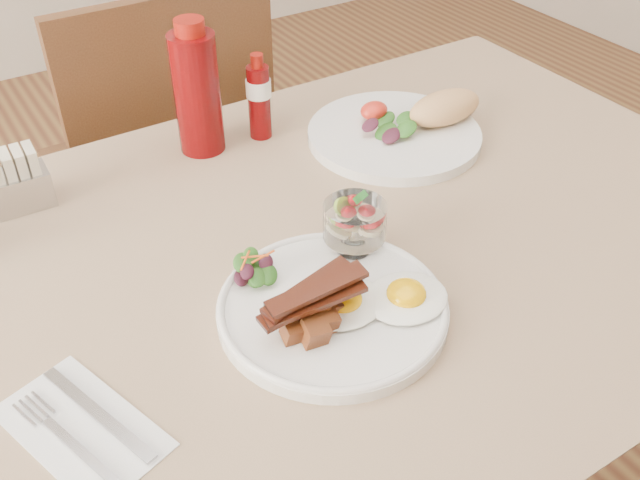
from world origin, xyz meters
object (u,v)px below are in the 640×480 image
at_px(table, 330,291).
at_px(hot_sauce_bottle, 259,98).
at_px(chair_far, 165,165).
at_px(fruit_cup, 355,221).
at_px(ketchup_bottle, 197,91).
at_px(sugar_caddy, 13,184).
at_px(second_plate, 406,127).
at_px(main_plate, 332,309).

relative_size(table, hot_sauce_bottle, 9.15).
relative_size(chair_far, hot_sauce_bottle, 6.40).
distance_m(chair_far, fruit_cup, 0.76).
height_order(ketchup_bottle, sugar_caddy, ketchup_bottle).
height_order(table, second_plate, second_plate).
relative_size(table, chair_far, 1.43).
bearing_deg(chair_far, table, -90.00).
height_order(table, fruit_cup, fruit_cup).
bearing_deg(hot_sauce_bottle, main_plate, -107.31).
relative_size(table, ketchup_bottle, 6.12).
xyz_separation_m(second_plate, hot_sauce_bottle, (-0.20, 0.13, 0.05)).
xyz_separation_m(chair_far, ketchup_bottle, (-0.04, -0.34, 0.33)).
bearing_deg(second_plate, main_plate, -139.03).
distance_m(table, main_plate, 0.17).
xyz_separation_m(table, sugar_caddy, (-0.34, 0.31, 0.13)).
bearing_deg(table, fruit_cup, -79.44).
distance_m(chair_far, ketchup_bottle, 0.47).
bearing_deg(ketchup_bottle, main_plate, -94.29).
xyz_separation_m(main_plate, fruit_cup, (0.08, 0.07, 0.05)).
distance_m(table, second_plate, 0.34).
bearing_deg(second_plate, table, -146.52).
bearing_deg(hot_sauce_bottle, chair_far, 99.70).
bearing_deg(table, chair_far, 90.00).
bearing_deg(fruit_cup, sugar_caddy, 133.92).
distance_m(main_plate, second_plate, 0.45).
height_order(table, ketchup_bottle, ketchup_bottle).
xyz_separation_m(ketchup_bottle, sugar_caddy, (-0.30, -0.01, -0.06)).
relative_size(main_plate, hot_sauce_bottle, 1.93).
xyz_separation_m(table, ketchup_bottle, (-0.04, 0.32, 0.19)).
xyz_separation_m(second_plate, ketchup_bottle, (-0.30, 0.15, 0.08)).
relative_size(chair_far, ketchup_bottle, 4.28).
bearing_deg(second_plate, hot_sauce_bottle, 146.61).
distance_m(table, chair_far, 0.68).
height_order(fruit_cup, sugar_caddy, fruit_cup).
bearing_deg(fruit_cup, table, 100.56).
xyz_separation_m(fruit_cup, ketchup_bottle, (-0.05, 0.37, 0.04)).
xyz_separation_m(table, fruit_cup, (0.01, -0.04, 0.15)).
height_order(table, sugar_caddy, sugar_caddy).
bearing_deg(main_plate, fruit_cup, 42.32).
bearing_deg(second_plate, ketchup_bottle, 153.81).
xyz_separation_m(main_plate, sugar_caddy, (-0.26, 0.43, 0.03)).
relative_size(second_plate, sugar_caddy, 3.09).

